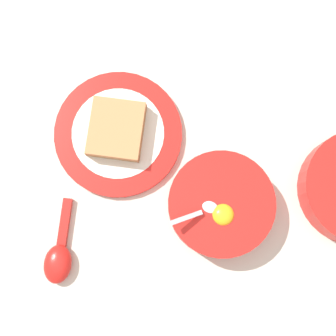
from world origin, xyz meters
The scene contains 5 objects.
ground_plane centered at (0.00, 0.00, 0.00)m, with size 3.00×3.00×0.00m, color beige.
egg_bowl centered at (-0.02, -0.04, 0.03)m, with size 0.16×0.16×0.08m.
toast_plate centered at (0.17, -0.10, 0.01)m, with size 0.21×0.21×0.01m.
toast_sandwich centered at (0.17, -0.11, 0.03)m, with size 0.10×0.11×0.03m.
soup_spoon centered at (0.20, 0.11, 0.01)m, with size 0.05×0.14×0.03m.
Camera 1 is at (0.05, 0.04, 0.75)m, focal length 50.00 mm.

